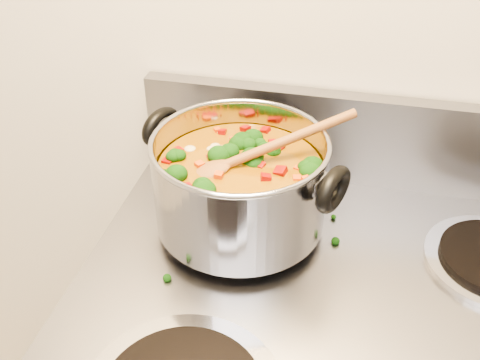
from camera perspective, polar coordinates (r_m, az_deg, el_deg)
name	(u,v)px	position (r m, az deg, el deg)	size (l,w,h in m)	color
stockpot	(240,184)	(0.79, 0.01, -0.40)	(0.32, 0.26, 0.15)	#A4A4AC
wooden_spoon	(248,156)	(0.76, 0.83, 2.58)	(0.23, 0.15, 0.08)	brown
cooktop_crumbs	(281,228)	(0.83, 4.40, -5.09)	(0.37, 0.20, 0.01)	black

